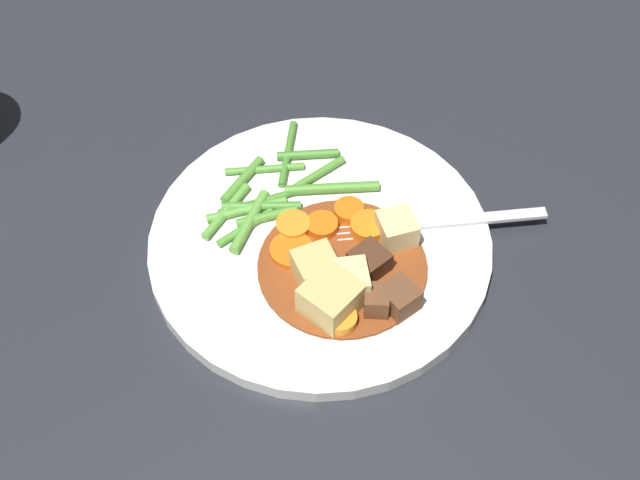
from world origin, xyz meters
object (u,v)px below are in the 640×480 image
(dinner_plate, at_px, (320,245))
(potato_chunk_0, at_px, (397,230))
(carrot_slice_2, at_px, (293,227))
(carrot_slice_3, at_px, (340,320))
(potato_chunk_2, at_px, (316,269))
(meat_chunk_0, at_px, (399,298))
(potato_chunk_1, at_px, (331,299))
(meat_chunk_1, at_px, (369,262))
(carrot_slice_0, at_px, (349,212))
(potato_chunk_3, at_px, (351,283))
(carrot_slice_1, at_px, (292,251))
(meat_chunk_2, at_px, (377,301))
(fork, at_px, (435,223))
(carrot_slice_5, at_px, (368,228))
(carrot_slice_4, at_px, (322,226))

(dinner_plate, height_order, potato_chunk_0, potato_chunk_0)
(carrot_slice_2, bearing_deg, dinner_plate, 34.50)
(carrot_slice_3, bearing_deg, potato_chunk_2, 171.41)
(potato_chunk_2, height_order, meat_chunk_0, potato_chunk_2)
(potato_chunk_1, xyz_separation_m, meat_chunk_1, (-0.01, 0.05, -0.00))
(carrot_slice_0, xyz_separation_m, potato_chunk_1, (0.07, -0.06, 0.01))
(dinner_plate, relative_size, potato_chunk_2, 8.87)
(carrot_slice_2, bearing_deg, potato_chunk_0, 51.06)
(potato_chunk_1, bearing_deg, meat_chunk_1, 108.25)
(dinner_plate, xyz_separation_m, carrot_slice_3, (0.08, -0.03, 0.01))
(potato_chunk_3, bearing_deg, meat_chunk_1, 113.84)
(meat_chunk_0, bearing_deg, carrot_slice_1, -153.24)
(dinner_plate, xyz_separation_m, carrot_slice_0, (-0.01, 0.03, 0.01))
(carrot_slice_2, xyz_separation_m, carrot_slice_3, (0.10, -0.02, 0.00))
(carrot_slice_2, relative_size, potato_chunk_3, 0.94)
(meat_chunk_1, bearing_deg, potato_chunk_1, -71.75)
(meat_chunk_1, distance_m, meat_chunk_2, 0.04)
(fork, bearing_deg, meat_chunk_1, -82.32)
(carrot_slice_2, xyz_separation_m, carrot_slice_5, (0.03, 0.05, 0.00))
(carrot_slice_4, bearing_deg, fork, 61.63)
(potato_chunk_0, relative_size, potato_chunk_2, 0.93)
(potato_chunk_1, relative_size, meat_chunk_2, 1.79)
(carrot_slice_3, height_order, carrot_slice_4, carrot_slice_3)
(potato_chunk_0, xyz_separation_m, meat_chunk_0, (0.05, -0.04, -0.00))
(dinner_plate, height_order, meat_chunk_0, meat_chunk_0)
(potato_chunk_0, bearing_deg, carrot_slice_1, -112.88)
(potato_chunk_1, bearing_deg, dinner_plate, 154.53)
(meat_chunk_0, relative_size, fork, 0.16)
(carrot_slice_5, relative_size, meat_chunk_0, 1.10)
(carrot_slice_4, height_order, meat_chunk_0, meat_chunk_0)
(carrot_slice_5, relative_size, potato_chunk_3, 0.98)
(potato_chunk_2, bearing_deg, carrot_slice_0, 123.87)
(carrot_slice_3, distance_m, meat_chunk_0, 0.05)
(potato_chunk_1, bearing_deg, fork, 101.87)
(potato_chunk_3, relative_size, meat_chunk_1, 1.12)
(carrot_slice_1, distance_m, potato_chunk_1, 0.06)
(carrot_slice_4, distance_m, potato_chunk_0, 0.06)
(meat_chunk_0, bearing_deg, carrot_slice_5, 164.24)
(meat_chunk_2, bearing_deg, meat_chunk_0, 67.55)
(dinner_plate, bearing_deg, carrot_slice_3, -21.84)
(carrot_slice_4, distance_m, potato_chunk_2, 0.05)
(carrot_slice_1, xyz_separation_m, meat_chunk_0, (0.09, 0.04, 0.01))
(carrot_slice_0, bearing_deg, potato_chunk_2, -56.13)
(potato_chunk_2, distance_m, meat_chunk_1, 0.04)
(carrot_slice_5, distance_m, fork, 0.06)
(potato_chunk_3, distance_m, meat_chunk_2, 0.02)
(carrot_slice_2, height_order, carrot_slice_3, same)
(meat_chunk_0, xyz_separation_m, fork, (-0.05, 0.07, -0.01))
(carrot_slice_2, height_order, carrot_slice_5, carrot_slice_5)
(meat_chunk_0, bearing_deg, potato_chunk_1, -118.38)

